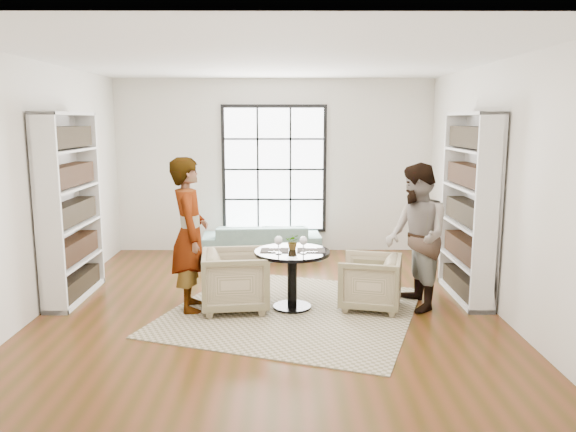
{
  "coord_description": "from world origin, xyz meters",
  "views": [
    {
      "loc": [
        0.21,
        -6.8,
        2.31
      ],
      "look_at": [
        0.23,
        0.4,
        1.07
      ],
      "focal_mm": 35.0,
      "sensor_mm": 36.0,
      "label": 1
    }
  ],
  "objects_px": {
    "pedestal_table": "(292,267)",
    "sofa": "(262,241)",
    "person_right": "(416,237)",
    "wine_glass_right": "(303,241)",
    "armchair_right": "(370,282)",
    "flower_centerpiece": "(293,242)",
    "wine_glass_left": "(278,241)",
    "person_left": "(190,235)",
    "armchair_left": "(236,280)"
  },
  "relations": [
    {
      "from": "person_left",
      "to": "person_right",
      "type": "distance_m",
      "value": 2.75
    },
    {
      "from": "person_right",
      "to": "flower_centerpiece",
      "type": "distance_m",
      "value": 1.5
    },
    {
      "from": "sofa",
      "to": "armchair_right",
      "type": "xyz_separation_m",
      "value": [
        1.44,
        -2.6,
        0.05
      ]
    },
    {
      "from": "sofa",
      "to": "person_left",
      "type": "bearing_deg",
      "value": 70.22
    },
    {
      "from": "sofa",
      "to": "flower_centerpiece",
      "type": "bearing_deg",
      "value": 97.26
    },
    {
      "from": "person_right",
      "to": "wine_glass_right",
      "type": "relative_size",
      "value": 8.64
    },
    {
      "from": "person_right",
      "to": "wine_glass_right",
      "type": "xyz_separation_m",
      "value": [
        -1.38,
        -0.15,
        -0.02
      ]
    },
    {
      "from": "armchair_left",
      "to": "flower_centerpiece",
      "type": "xyz_separation_m",
      "value": [
        0.7,
        0.08,
        0.46
      ]
    },
    {
      "from": "person_left",
      "to": "flower_centerpiece",
      "type": "height_order",
      "value": "person_left"
    },
    {
      "from": "pedestal_table",
      "to": "person_left",
      "type": "relative_size",
      "value": 0.49
    },
    {
      "from": "pedestal_table",
      "to": "wine_glass_left",
      "type": "distance_m",
      "value": 0.42
    },
    {
      "from": "wine_glass_left",
      "to": "flower_centerpiece",
      "type": "xyz_separation_m",
      "value": [
        0.18,
        0.21,
        -0.06
      ]
    },
    {
      "from": "person_left",
      "to": "person_right",
      "type": "relative_size",
      "value": 1.04
    },
    {
      "from": "armchair_left",
      "to": "person_right",
      "type": "distance_m",
      "value": 2.26
    },
    {
      "from": "armchair_left",
      "to": "wine_glass_right",
      "type": "relative_size",
      "value": 3.9
    },
    {
      "from": "person_right",
      "to": "flower_centerpiece",
      "type": "relative_size",
      "value": 9.26
    },
    {
      "from": "wine_glass_right",
      "to": "flower_centerpiece",
      "type": "bearing_deg",
      "value": 120.46
    },
    {
      "from": "armchair_right",
      "to": "person_left",
      "type": "bearing_deg",
      "value": -75.42
    },
    {
      "from": "armchair_left",
      "to": "wine_glass_right",
      "type": "height_order",
      "value": "wine_glass_right"
    },
    {
      "from": "armchair_right",
      "to": "wine_glass_left",
      "type": "height_order",
      "value": "wine_glass_left"
    },
    {
      "from": "armchair_right",
      "to": "person_left",
      "type": "xyz_separation_m",
      "value": [
        -2.2,
        -0.03,
        0.6
      ]
    },
    {
      "from": "pedestal_table",
      "to": "wine_glass_left",
      "type": "relative_size",
      "value": 4.29
    },
    {
      "from": "person_right",
      "to": "wine_glass_right",
      "type": "distance_m",
      "value": 1.39
    },
    {
      "from": "person_left",
      "to": "wine_glass_right",
      "type": "distance_m",
      "value": 1.38
    },
    {
      "from": "wine_glass_right",
      "to": "armchair_right",
      "type": "bearing_deg",
      "value": 10.45
    },
    {
      "from": "person_right",
      "to": "pedestal_table",
      "type": "bearing_deg",
      "value": -96.39
    },
    {
      "from": "armchair_left",
      "to": "person_right",
      "type": "height_order",
      "value": "person_right"
    },
    {
      "from": "sofa",
      "to": "flower_centerpiece",
      "type": "distance_m",
      "value": 2.65
    },
    {
      "from": "armchair_left",
      "to": "wine_glass_right",
      "type": "distance_m",
      "value": 0.98
    },
    {
      "from": "wine_glass_left",
      "to": "flower_centerpiece",
      "type": "relative_size",
      "value": 1.1
    },
    {
      "from": "person_right",
      "to": "wine_glass_right",
      "type": "bearing_deg",
      "value": -90.74
    },
    {
      "from": "pedestal_table",
      "to": "armchair_right",
      "type": "relative_size",
      "value": 1.25
    },
    {
      "from": "pedestal_table",
      "to": "flower_centerpiece",
      "type": "xyz_separation_m",
      "value": [
        0.01,
        0.07,
        0.3
      ]
    },
    {
      "from": "pedestal_table",
      "to": "person_left",
      "type": "height_order",
      "value": "person_left"
    },
    {
      "from": "sofa",
      "to": "armchair_right",
      "type": "distance_m",
      "value": 2.97
    },
    {
      "from": "armchair_right",
      "to": "wine_glass_left",
      "type": "relative_size",
      "value": 3.42
    },
    {
      "from": "flower_centerpiece",
      "to": "wine_glass_left",
      "type": "bearing_deg",
      "value": -129.69
    },
    {
      "from": "person_right",
      "to": "armchair_right",
      "type": "bearing_deg",
      "value": -97.05
    },
    {
      "from": "sofa",
      "to": "armchair_right",
      "type": "bearing_deg",
      "value": 115.29
    },
    {
      "from": "armchair_left",
      "to": "wine_glass_left",
      "type": "bearing_deg",
      "value": -110.77
    },
    {
      "from": "wine_glass_right",
      "to": "flower_centerpiece",
      "type": "distance_m",
      "value": 0.24
    },
    {
      "from": "armchair_left",
      "to": "person_right",
      "type": "xyz_separation_m",
      "value": [
        2.2,
        0.03,
        0.53
      ]
    },
    {
      "from": "pedestal_table",
      "to": "sofa",
      "type": "xyz_separation_m",
      "value": [
        -0.49,
        2.61,
        -0.25
      ]
    },
    {
      "from": "pedestal_table",
      "to": "wine_glass_left",
      "type": "height_order",
      "value": "wine_glass_left"
    },
    {
      "from": "pedestal_table",
      "to": "person_left",
      "type": "bearing_deg",
      "value": -179.38
    },
    {
      "from": "sofa",
      "to": "wine_glass_right",
      "type": "bearing_deg",
      "value": 98.86
    },
    {
      "from": "person_right",
      "to": "flower_centerpiece",
      "type": "height_order",
      "value": "person_right"
    },
    {
      "from": "armchair_left",
      "to": "flower_centerpiece",
      "type": "bearing_deg",
      "value": -90.08
    },
    {
      "from": "pedestal_table",
      "to": "sofa",
      "type": "height_order",
      "value": "pedestal_table"
    },
    {
      "from": "pedestal_table",
      "to": "person_right",
      "type": "relative_size",
      "value": 0.51
    }
  ]
}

